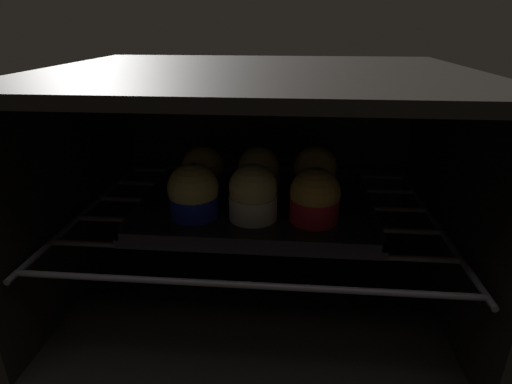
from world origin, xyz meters
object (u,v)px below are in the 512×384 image
object	(u,v)px
baking_tray	(256,208)
muffin_row0_col2	(315,197)
muffin_row1_col1	(257,173)
muffin_row1_col0	(203,171)
muffin_row0_col0	(193,193)
muffin_row1_col2	(315,173)
muffin_row0_col1	(250,194)

from	to	relation	value
baking_tray	muffin_row0_col2	xyz separation A→B (cm)	(8.68, -4.77, 4.04)
muffin_row0_col2	muffin_row1_col1	world-z (taller)	same
muffin_row0_col2	muffin_row1_col0	size ratio (longest dim) A/B	1.01
muffin_row1_col0	baking_tray	bearing A→B (deg)	-27.37
muffin_row0_col0	muffin_row1_col2	distance (cm)	19.90
muffin_row1_col2	muffin_row1_col1	bearing A→B (deg)	-179.38
baking_tray	muffin_row0_col0	world-z (taller)	muffin_row0_col0
muffin_row1_col1	muffin_row0_col1	bearing A→B (deg)	-90.60
baking_tray	muffin_row1_col2	bearing A→B (deg)	26.48
baking_tray	muffin_row0_col1	xyz separation A→B (cm)	(-0.37, -4.71, 4.24)
muffin_row1_col0	muffin_row1_col2	world-z (taller)	muffin_row1_col2
muffin_row0_col0	muffin_row0_col2	size ratio (longest dim) A/B	1.02
muffin_row1_col1	baking_tray	bearing A→B (deg)	-86.41
muffin_row0_col1	muffin_row1_col1	size ratio (longest dim) A/B	1.03
baking_tray	muffin_row0_col1	size ratio (longest dim) A/B	4.31
muffin_row1_col0	muffin_row1_col1	size ratio (longest dim) A/B	0.98
muffin_row0_col1	muffin_row0_col2	distance (cm)	9.05
muffin_row0_col0	muffin_row1_col1	distance (cm)	12.35
baking_tray	muffin_row1_col2	size ratio (longest dim) A/B	4.25
muffin_row0_col2	muffin_row1_col0	distance (cm)	20.16
baking_tray	muffin_row1_col2	distance (cm)	11.00
muffin_row0_col1	muffin_row1_col2	world-z (taller)	muffin_row1_col2
muffin_row1_col1	muffin_row1_col2	xyz separation A→B (cm)	(9.34, 0.10, 0.24)
baking_tray	muffin_row0_col0	xyz separation A→B (cm)	(-8.56, -4.74, 4.10)
muffin_row1_col1	muffin_row1_col2	bearing A→B (deg)	0.62
muffin_row0_col2	muffin_row1_col0	bearing A→B (deg)	151.92
muffin_row0_col0	muffin_row0_col2	xyz separation A→B (cm)	(17.23, -0.03, -0.06)
muffin_row0_col1	muffin_row1_col2	size ratio (longest dim) A/B	0.99
baking_tray	muffin_row0_col2	bearing A→B (deg)	-28.82
muffin_row0_col2	muffin_row1_col1	xyz separation A→B (cm)	(-8.95, 9.19, 0.04)
muffin_row0_col1	muffin_row1_col2	xyz separation A→B (cm)	(9.43, 9.22, 0.07)
muffin_row1_col0	muffin_row0_col0	bearing A→B (deg)	-86.66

